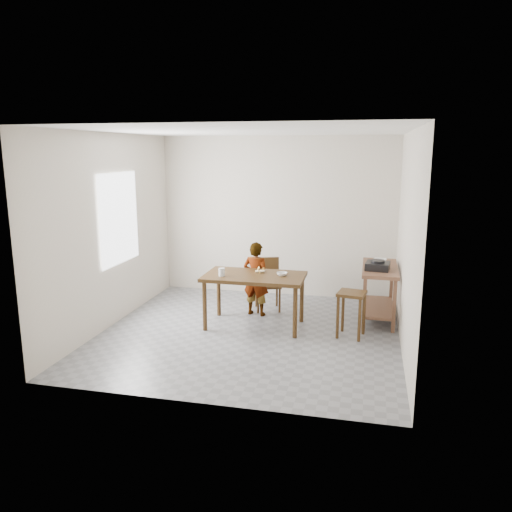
% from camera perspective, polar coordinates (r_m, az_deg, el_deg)
% --- Properties ---
extents(floor, '(4.00, 4.00, 0.04)m').
position_cam_1_polar(floor, '(6.94, -0.74, -8.94)').
color(floor, slate).
rests_on(floor, ground).
extents(ceiling, '(4.00, 4.00, 0.04)m').
position_cam_1_polar(ceiling, '(6.49, -0.81, 14.30)').
color(ceiling, white).
rests_on(ceiling, wall_back).
extents(wall_back, '(4.00, 0.04, 2.70)m').
position_cam_1_polar(wall_back, '(8.53, 2.43, 4.50)').
color(wall_back, beige).
rests_on(wall_back, ground).
extents(wall_front, '(4.00, 0.04, 2.70)m').
position_cam_1_polar(wall_front, '(4.68, -6.61, -1.80)').
color(wall_front, beige).
rests_on(wall_front, ground).
extents(wall_left, '(0.04, 4.00, 2.70)m').
position_cam_1_polar(wall_left, '(7.31, -16.37, 2.78)').
color(wall_left, beige).
rests_on(wall_left, ground).
extents(wall_right, '(0.04, 4.00, 2.70)m').
position_cam_1_polar(wall_right, '(6.41, 17.06, 1.51)').
color(wall_right, beige).
rests_on(wall_right, ground).
extents(window_pane, '(0.02, 1.10, 1.30)m').
position_cam_1_polar(window_pane, '(7.44, -15.35, 4.16)').
color(window_pane, white).
rests_on(window_pane, wall_left).
extents(dining_table, '(1.40, 0.80, 0.75)m').
position_cam_1_polar(dining_table, '(7.09, -0.18, -5.11)').
color(dining_table, '#3D2711').
rests_on(dining_table, floor).
extents(prep_counter, '(0.50, 1.20, 0.80)m').
position_cam_1_polar(prep_counter, '(7.58, 13.84, -4.12)').
color(prep_counter, brown).
rests_on(prep_counter, floor).
extents(child, '(0.45, 0.34, 1.13)m').
position_cam_1_polar(child, '(7.52, -0.00, -2.62)').
color(child, white).
rests_on(child, floor).
extents(dining_chair, '(0.49, 0.49, 0.81)m').
position_cam_1_polar(dining_chair, '(7.80, 1.35, -3.31)').
color(dining_chair, '#3D2711').
rests_on(dining_chair, floor).
extents(stool, '(0.41, 0.41, 0.62)m').
position_cam_1_polar(stool, '(6.84, 10.80, -6.56)').
color(stool, '#3D2711').
rests_on(stool, floor).
extents(glass_tumbler, '(0.10, 0.10, 0.11)m').
position_cam_1_polar(glass_tumbler, '(6.93, -3.94, -1.84)').
color(glass_tumbler, silver).
rests_on(glass_tumbler, dining_table).
extents(small_bowl, '(0.19, 0.19, 0.05)m').
position_cam_1_polar(small_bowl, '(6.95, 2.99, -2.07)').
color(small_bowl, silver).
rests_on(small_bowl, dining_table).
extents(banana, '(0.16, 0.12, 0.05)m').
position_cam_1_polar(banana, '(7.10, 0.47, -1.71)').
color(banana, gold).
rests_on(banana, dining_table).
extents(serving_bowl, '(0.21, 0.21, 0.05)m').
position_cam_1_polar(serving_bowl, '(7.79, 13.98, -0.48)').
color(serving_bowl, silver).
rests_on(serving_bowl, prep_counter).
extents(gas_burner, '(0.36, 0.36, 0.11)m').
position_cam_1_polar(gas_burner, '(7.27, 13.73, -1.11)').
color(gas_burner, black).
rests_on(gas_burner, prep_counter).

